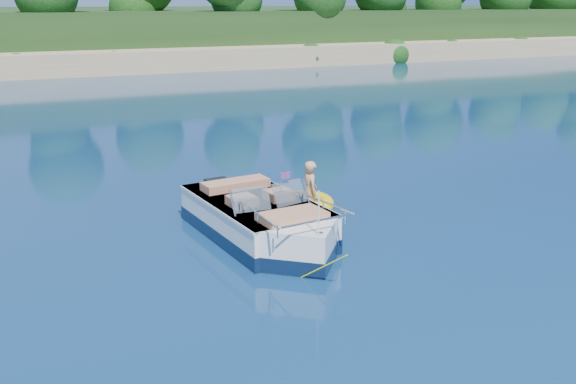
{
  "coord_description": "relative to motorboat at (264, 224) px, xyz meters",
  "views": [
    {
      "loc": [
        -6.81,
        -9.52,
        4.7
      ],
      "look_at": [
        -1.5,
        2.27,
        0.85
      ],
      "focal_mm": 40.0,
      "sensor_mm": 36.0,
      "label": 1
    }
  ],
  "objects": [
    {
      "name": "motorboat",
      "position": [
        0.0,
        0.0,
        0.0
      ],
      "size": [
        2.28,
        5.36,
        1.79
      ],
      "rotation": [
        0.0,
        0.0,
        0.1
      ],
      "color": "white",
      "rests_on": "ground"
    },
    {
      "name": "tow_tube",
      "position": [
        1.72,
        1.61,
        -0.25
      ],
      "size": [
        1.39,
        1.39,
        0.36
      ],
      "rotation": [
        0.0,
        0.0,
        -0.02
      ],
      "color": "yellow",
      "rests_on": "ground"
    },
    {
      "name": "shoreline",
      "position": [
        2.2,
        61.85,
        0.63
      ],
      "size": [
        170.0,
        59.0,
        6.0
      ],
      "color": "tan",
      "rests_on": "ground"
    },
    {
      "name": "boy",
      "position": [
        1.77,
        1.52,
        -0.35
      ],
      "size": [
        0.37,
        0.82,
        1.6
      ],
      "primitive_type": "imported",
      "rotation": [
        0.0,
        -0.17,
        1.56
      ],
      "color": "tan",
      "rests_on": "ground"
    },
    {
      "name": "ground",
      "position": [
        2.2,
        -1.92,
        -0.35
      ],
      "size": [
        160.0,
        160.0,
        0.0
      ],
      "primitive_type": "plane",
      "color": "#0A1C46",
      "rests_on": "ground"
    }
  ]
}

